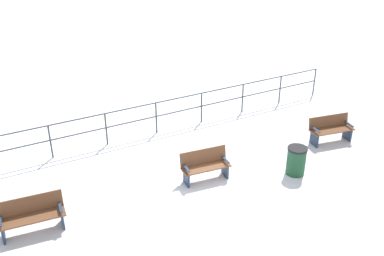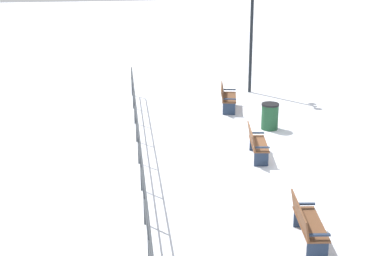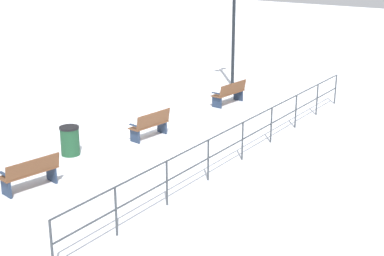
{
  "view_description": "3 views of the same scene",
  "coord_description": "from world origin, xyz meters",
  "px_view_note": "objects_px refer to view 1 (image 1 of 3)",
  "views": [
    {
      "loc": [
        9.09,
        -5.47,
        7.11
      ],
      "look_at": [
        -1.38,
        0.25,
        1.05
      ],
      "focal_mm": 41.21,
      "sensor_mm": 36.0,
      "label": 1
    },
    {
      "loc": [
        -3.87,
        -15.22,
        6.18
      ],
      "look_at": [
        -1.91,
        0.72,
        0.74
      ],
      "focal_mm": 54.71,
      "sensor_mm": 36.0,
      "label": 2
    },
    {
      "loc": [
        -11.01,
        13.52,
        6.04
      ],
      "look_at": [
        -1.74,
        -0.01,
        0.63
      ],
      "focal_mm": 53.8,
      "sensor_mm": 36.0,
      "label": 3
    }
  ],
  "objects_px": {
    "bench_second": "(205,165)",
    "bench_third": "(331,129)",
    "trash_bin": "(296,161)",
    "bench_nearest": "(31,215)"
  },
  "relations": [
    {
      "from": "bench_second",
      "to": "bench_third",
      "type": "bearing_deg",
      "value": 96.24
    },
    {
      "from": "bench_second",
      "to": "trash_bin",
      "type": "height_order",
      "value": "bench_second"
    },
    {
      "from": "bench_nearest",
      "to": "bench_third",
      "type": "height_order",
      "value": "bench_nearest"
    },
    {
      "from": "bench_nearest",
      "to": "trash_bin",
      "type": "relative_size",
      "value": 1.86
    },
    {
      "from": "bench_second",
      "to": "trash_bin",
      "type": "distance_m",
      "value": 2.69
    },
    {
      "from": "bench_second",
      "to": "bench_third",
      "type": "xyz_separation_m",
      "value": [
        0.03,
        4.81,
        -0.0
      ]
    },
    {
      "from": "bench_third",
      "to": "trash_bin",
      "type": "height_order",
      "value": "bench_third"
    },
    {
      "from": "bench_second",
      "to": "bench_third",
      "type": "height_order",
      "value": "bench_second"
    },
    {
      "from": "bench_third",
      "to": "bench_second",
      "type": "bearing_deg",
      "value": -79.97
    },
    {
      "from": "bench_nearest",
      "to": "bench_third",
      "type": "relative_size",
      "value": 1.04
    }
  ]
}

